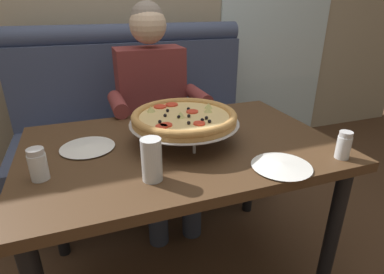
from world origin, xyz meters
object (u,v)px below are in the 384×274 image
object	(u,v)px
pizza	(184,118)
plate_near_left	(87,146)
booth_bench	(142,136)
dining_table	(181,161)
diner_main	(155,103)
patio_chair	(224,69)
shaker_parmesan	(38,166)
plate_near_right	(282,165)
drinking_glass	(152,162)
shaker_pepper_flakes	(343,147)

from	to	relation	value
pizza	plate_near_left	size ratio (longest dim) A/B	2.09
booth_bench	dining_table	xyz separation A→B (m)	(0.00, -0.88, 0.24)
diner_main	patio_chair	distance (m)	2.07
diner_main	shaker_parmesan	size ratio (longest dim) A/B	11.53
plate_near_left	plate_near_right	world-z (taller)	same
plate_near_left	drinking_glass	distance (m)	0.38
pizza	plate_near_left	xyz separation A→B (m)	(-0.39, 0.07, -0.10)
booth_bench	drinking_glass	world-z (taller)	booth_bench
plate_near_left	patio_chair	world-z (taller)	patio_chair
plate_near_left	diner_main	bearing A→B (deg)	52.81
dining_table	plate_near_left	size ratio (longest dim) A/B	5.89
booth_bench	drinking_glass	size ratio (longest dim) A/B	11.23
shaker_pepper_flakes	plate_near_right	bearing A→B (deg)	176.69
drinking_glass	shaker_parmesan	bearing A→B (deg)	159.46
plate_near_left	shaker_pepper_flakes	bearing A→B (deg)	-24.84
diner_main	pizza	size ratio (longest dim) A/B	2.82
pizza	plate_near_right	distance (m)	0.43
booth_bench	shaker_parmesan	bearing A→B (deg)	-117.70
shaker_parmesan	shaker_pepper_flakes	bearing A→B (deg)	-11.92
booth_bench	dining_table	size ratio (longest dim) A/B	1.29
drinking_glass	plate_near_right	bearing A→B (deg)	-9.74
pizza	plate_near_left	bearing A→B (deg)	170.02
drinking_glass	patio_chair	bearing A→B (deg)	59.72
booth_bench	plate_near_left	bearing A→B (deg)	-114.41
booth_bench	plate_near_right	size ratio (longest dim) A/B	7.65
shaker_pepper_flakes	patio_chair	world-z (taller)	patio_chair
booth_bench	dining_table	bearing A→B (deg)	-90.00
diner_main	shaker_pepper_flakes	world-z (taller)	diner_main
shaker_pepper_flakes	drinking_glass	world-z (taller)	drinking_glass
shaker_pepper_flakes	plate_near_left	world-z (taller)	shaker_pepper_flakes
dining_table	shaker_pepper_flakes	world-z (taller)	shaker_pepper_flakes
plate_near_right	dining_table	bearing A→B (deg)	130.16
dining_table	plate_near_left	world-z (taller)	plate_near_left
drinking_glass	patio_chair	world-z (taller)	drinking_glass
shaker_pepper_flakes	shaker_parmesan	bearing A→B (deg)	168.08
shaker_pepper_flakes	dining_table	bearing A→B (deg)	147.44
dining_table	shaker_pepper_flakes	size ratio (longest dim) A/B	11.99
dining_table	pizza	size ratio (longest dim) A/B	2.81
pizza	plate_near_right	size ratio (longest dim) A/B	2.11
diner_main	shaker_pepper_flakes	size ratio (longest dim) A/B	12.03
plate_near_right	drinking_glass	size ratio (longest dim) A/B	1.47
drinking_glass	diner_main	bearing A→B (deg)	75.68
patio_chair	diner_main	bearing A→B (deg)	-127.11
diner_main	plate_near_left	bearing A→B (deg)	-127.19
diner_main	pizza	bearing A→B (deg)	-92.16
shaker_parmesan	patio_chair	distance (m)	3.00
dining_table	drinking_glass	size ratio (longest dim) A/B	8.69
drinking_glass	shaker_pepper_flakes	bearing A→B (deg)	-7.42
booth_bench	diner_main	bearing A→B (deg)	-80.55
dining_table	diner_main	bearing A→B (deg)	85.90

